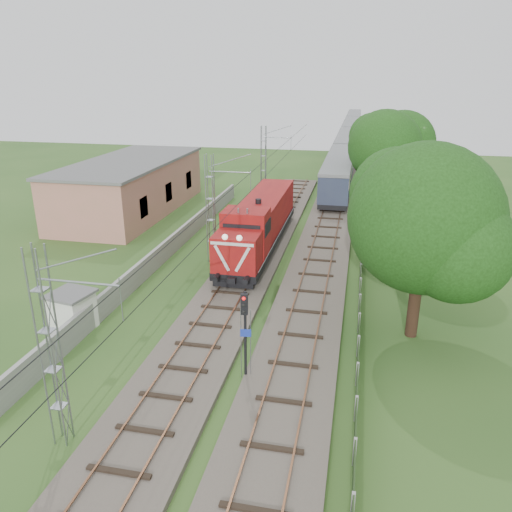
% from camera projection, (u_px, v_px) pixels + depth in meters
% --- Properties ---
extents(ground, '(140.00, 140.00, 0.00)m').
position_uv_depth(ground, '(202.00, 345.00, 26.09)').
color(ground, '#294E1D').
rests_on(ground, ground).
extents(track_main, '(4.20, 70.00, 0.45)m').
position_uv_depth(track_main, '(235.00, 288.00, 32.45)').
color(track_main, '#6B6054').
rests_on(track_main, ground).
extents(track_side, '(4.20, 80.00, 0.45)m').
position_uv_depth(track_side, '(327.00, 234.00, 43.41)').
color(track_side, '#6B6054').
rests_on(track_side, ground).
extents(catenary, '(3.31, 70.00, 8.00)m').
position_uv_depth(catenary, '(211.00, 209.00, 36.26)').
color(catenary, gray).
rests_on(catenary, ground).
extents(boundary_wall, '(0.25, 40.00, 1.50)m').
position_uv_depth(boundary_wall, '(168.00, 248.00, 38.10)').
color(boundary_wall, '#9E9E99').
rests_on(boundary_wall, ground).
extents(station_building, '(8.40, 20.40, 5.22)m').
position_uv_depth(station_building, '(131.00, 186.00, 50.10)').
color(station_building, '#BE7266').
rests_on(station_building, ground).
extents(fence, '(0.12, 32.00, 1.20)m').
position_uv_depth(fence, '(359.00, 323.00, 27.09)').
color(fence, black).
rests_on(fence, ground).
extents(locomotive, '(3.08, 17.58, 4.46)m').
position_uv_depth(locomotive, '(260.00, 222.00, 39.20)').
color(locomotive, black).
rests_on(locomotive, ground).
extents(coach_rake, '(3.04, 90.76, 3.52)m').
position_uv_depth(coach_rake, '(349.00, 136.00, 89.89)').
color(coach_rake, black).
rests_on(coach_rake, ground).
extents(signal_post, '(0.49, 0.39, 4.48)m').
position_uv_depth(signal_post, '(245.00, 321.00, 22.00)').
color(signal_post, black).
rests_on(signal_post, ground).
extents(relay_hut, '(2.50, 2.50, 2.22)m').
position_uv_depth(relay_hut, '(73.00, 311.00, 27.27)').
color(relay_hut, silver).
rests_on(relay_hut, ground).
extents(tree_a, '(8.00, 7.62, 10.37)m').
position_uv_depth(tree_a, '(426.00, 221.00, 24.78)').
color(tree_a, '#372016').
rests_on(tree_a, ground).
extents(tree_b, '(6.75, 6.43, 8.75)m').
position_uv_depth(tree_b, '(425.00, 196.00, 34.09)').
color(tree_b, '#372016').
rests_on(tree_b, ground).
extents(tree_c, '(7.72, 7.35, 10.01)m').
position_uv_depth(tree_c, '(385.00, 147.00, 50.36)').
color(tree_c, '#372016').
rests_on(tree_c, ground).
extents(tree_d, '(7.47, 7.11, 9.68)m').
position_uv_depth(tree_d, '(403.00, 145.00, 53.66)').
color(tree_d, '#372016').
rests_on(tree_d, ground).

